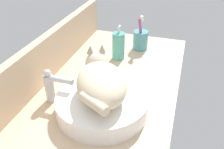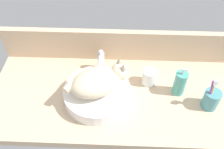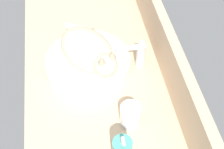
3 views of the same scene
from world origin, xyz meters
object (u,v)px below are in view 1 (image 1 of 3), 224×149
object	(u,v)px
soap_dispenser	(118,46)
sink_basin	(102,104)
water_glass	(97,64)
cat	(101,81)
faucet	(52,85)
toothbrush_cup	(140,40)

from	to	relation	value
soap_dispenser	sink_basin	bearing A→B (deg)	-172.04
sink_basin	water_glass	bearing A→B (deg)	23.69
sink_basin	water_glass	xyz separation A→B (cm)	(26.19, 11.49, 0.45)
cat	sink_basin	bearing A→B (deg)	-149.30
sink_basin	soap_dispenser	distance (cm)	41.21
cat	faucet	xyz separation A→B (cm)	(-0.74, 19.16, -5.11)
cat	soap_dispenser	size ratio (longest dim) A/B	1.80
cat	soap_dispenser	xyz separation A→B (cm)	(39.49, 4.99, -5.54)
soap_dispenser	water_glass	xyz separation A→B (cm)	(-14.47, 5.81, -3.09)
water_glass	cat	bearing A→B (deg)	-156.66
faucet	toothbrush_cup	world-z (taller)	toothbrush_cup
toothbrush_cup	faucet	bearing A→B (deg)	157.53
sink_basin	faucet	bearing A→B (deg)	88.73
faucet	water_glass	xyz separation A→B (cm)	(25.75, -8.36, -3.53)
sink_basin	toothbrush_cup	distance (cm)	54.58
soap_dispenser	water_glass	world-z (taller)	soap_dispenser
water_glass	toothbrush_cup	bearing A→B (deg)	-26.32
soap_dispenser	water_glass	bearing A→B (deg)	158.14
faucet	water_glass	distance (cm)	27.30
soap_dispenser	toothbrush_cup	distance (cm)	16.14
toothbrush_cup	water_glass	distance (cm)	31.61
sink_basin	water_glass	size ratio (longest dim) A/B	3.84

